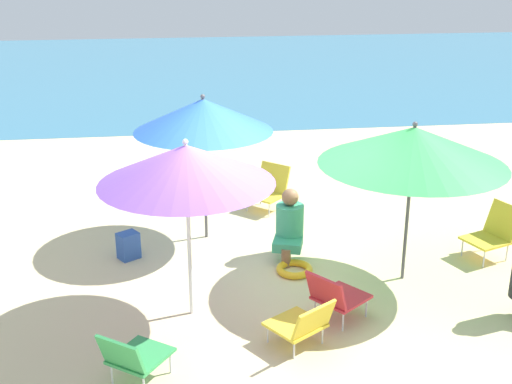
# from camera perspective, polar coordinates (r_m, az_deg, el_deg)

# --- Properties ---
(ground_plane) EXTENTS (40.00, 40.00, 0.00)m
(ground_plane) POSITION_cam_1_polar(r_m,az_deg,el_deg) (8.02, 1.23, -7.63)
(ground_plane) COLOR beige
(sea_water) EXTENTS (40.00, 16.00, 0.01)m
(sea_water) POSITION_cam_1_polar(r_m,az_deg,el_deg) (22.15, -4.64, 10.47)
(sea_water) COLOR teal
(sea_water) RESTS_ON ground_plane
(umbrella_green) EXTENTS (2.14, 2.14, 1.94)m
(umbrella_green) POSITION_cam_1_polar(r_m,az_deg,el_deg) (7.68, 13.30, 3.86)
(umbrella_green) COLOR #4C4C51
(umbrella_green) RESTS_ON ground_plane
(umbrella_blue) EXTENTS (1.82, 1.82, 1.99)m
(umbrella_blue) POSITION_cam_1_polar(r_m,az_deg,el_deg) (8.66, -4.54, 6.57)
(umbrella_blue) COLOR #4C4C51
(umbrella_blue) RESTS_ON ground_plane
(umbrella_purple) EXTENTS (1.81, 1.81, 1.97)m
(umbrella_purple) POSITION_cam_1_polar(r_m,az_deg,el_deg) (6.72, -6.00, 2.37)
(umbrella_purple) COLOR silver
(umbrella_purple) RESTS_ON ground_plane
(beach_chair_a) EXTENTS (0.72, 0.73, 0.54)m
(beach_chair_a) POSITION_cam_1_polar(r_m,az_deg,el_deg) (6.69, 4.01, -11.12)
(beach_chair_a) COLOR gold
(beach_chair_a) RESTS_ON ground_plane
(beach_chair_b) EXTENTS (0.71, 0.73, 0.58)m
(beach_chair_b) POSITION_cam_1_polar(r_m,az_deg,el_deg) (6.25, -10.47, -13.62)
(beach_chair_b) COLOR #33934C
(beach_chair_b) RESTS_ON ground_plane
(beach_chair_c) EXTENTS (0.75, 0.73, 0.59)m
(beach_chair_c) POSITION_cam_1_polar(r_m,az_deg,el_deg) (7.13, 6.80, -8.74)
(beach_chair_c) COLOR red
(beach_chair_c) RESTS_ON ground_plane
(beach_chair_d) EXTENTS (0.74, 0.74, 0.67)m
(beach_chair_d) POSITION_cam_1_polar(r_m,az_deg,el_deg) (10.06, 1.13, 0.42)
(beach_chair_d) COLOR gold
(beach_chair_d) RESTS_ON ground_plane
(beach_chair_e) EXTENTS (0.72, 0.64, 0.69)m
(beach_chair_e) POSITION_cam_1_polar(r_m,az_deg,el_deg) (9.00, 19.66, -3.19)
(beach_chair_e) COLOR gold
(beach_chair_e) RESTS_ON ground_plane
(person_a) EXTENTS (0.45, 0.57, 0.90)m
(person_a) POSITION_cam_1_polar(r_m,az_deg,el_deg) (8.46, 2.86, -2.76)
(person_a) COLOR #389970
(person_a) RESTS_ON ground_plane
(swim_ring) EXTENTS (0.45, 0.45, 0.09)m
(swim_ring) POSITION_cam_1_polar(r_m,az_deg,el_deg) (8.22, 3.31, -6.61)
(swim_ring) COLOR yellow
(swim_ring) RESTS_ON ground_plane
(beach_bag) EXTENTS (0.32, 0.30, 0.35)m
(beach_bag) POSITION_cam_1_polar(r_m,az_deg,el_deg) (8.66, -10.86, -4.53)
(beach_bag) COLOR #2D519E
(beach_bag) RESTS_ON ground_plane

